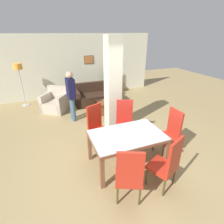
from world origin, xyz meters
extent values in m
plane|color=#9D8556|center=(0.00, 0.00, 0.00)|extent=(18.00, 18.00, 0.00)
cube|color=beige|center=(0.00, 5.21, 1.35)|extent=(7.20, 0.06, 2.70)
cube|color=brown|center=(0.57, 5.17, 1.60)|extent=(0.44, 0.02, 0.36)
cube|color=#B26633|center=(0.57, 5.16, 1.60)|extent=(0.40, 0.01, 0.32)
cube|color=beige|center=(0.31, 1.59, 1.35)|extent=(0.40, 0.40, 2.70)
cube|color=brown|center=(0.00, -0.47, 0.73)|extent=(1.55, 0.06, 0.06)
cube|color=brown|center=(0.00, 0.47, 0.73)|extent=(1.55, 0.06, 0.06)
cube|color=brown|center=(-0.74, 0.00, 0.73)|extent=(0.06, 0.88, 0.06)
cube|color=brown|center=(0.74, 0.00, 0.73)|extent=(0.06, 0.88, 0.06)
cube|color=silver|center=(0.00, 0.00, 0.77)|extent=(1.53, 0.98, 0.01)
cube|color=brown|center=(-0.72, -0.45, 0.35)|extent=(0.08, 0.08, 0.70)
cube|color=brown|center=(0.72, -0.45, 0.35)|extent=(0.08, 0.08, 0.70)
cube|color=brown|center=(-0.72, 0.45, 0.35)|extent=(0.08, 0.08, 0.70)
cube|color=brown|center=(0.72, 0.45, 0.35)|extent=(0.08, 0.08, 0.70)
cube|color=#B3251C|center=(0.35, 0.84, 0.44)|extent=(0.60, 0.60, 0.07)
cube|color=#B3251C|center=(0.43, 1.03, 0.80)|extent=(0.42, 0.21, 0.66)
cylinder|color=#423C19|center=(0.45, 0.59, 0.20)|extent=(0.04, 0.04, 0.40)
cylinder|color=#423C19|center=(0.10, 0.74, 0.20)|extent=(0.04, 0.04, 0.40)
cylinder|color=#423C19|center=(0.60, 0.95, 0.20)|extent=(0.04, 0.04, 0.40)
cylinder|color=#423C19|center=(0.25, 1.09, 0.20)|extent=(0.04, 0.04, 0.40)
cube|color=#B02617|center=(0.35, -0.79, 0.44)|extent=(0.61, 0.61, 0.07)
cube|color=#B02617|center=(0.43, -0.98, 0.80)|extent=(0.42, 0.22, 0.66)
cylinder|color=#423C19|center=(0.10, -0.70, 0.20)|extent=(0.04, 0.04, 0.40)
cylinder|color=#423C19|center=(0.45, -0.54, 0.20)|extent=(0.04, 0.04, 0.40)
cylinder|color=#423C19|center=(0.25, -1.04, 0.20)|extent=(0.04, 0.04, 0.40)
cylinder|color=#423C19|center=(0.60, -0.89, 0.20)|extent=(0.04, 0.04, 0.40)
cube|color=red|center=(-0.35, 0.82, 0.44)|extent=(0.60, 0.60, 0.07)
cube|color=red|center=(-0.43, 1.01, 0.80)|extent=(0.42, 0.22, 0.66)
cylinder|color=#423C19|center=(-0.10, 0.72, 0.20)|extent=(0.04, 0.04, 0.40)
cylinder|color=#423C19|center=(-0.45, 0.57, 0.20)|extent=(0.04, 0.04, 0.40)
cylinder|color=#423C19|center=(-0.25, 1.07, 0.20)|extent=(0.04, 0.04, 0.40)
cylinder|color=#423C19|center=(-0.60, 0.92, 0.20)|extent=(0.04, 0.04, 0.40)
cube|color=red|center=(-0.35, -0.79, 0.44)|extent=(0.61, 0.61, 0.07)
cube|color=red|center=(-0.43, -0.98, 0.80)|extent=(0.42, 0.22, 0.66)
cylinder|color=#423C19|center=(-0.45, -0.54, 0.20)|extent=(0.04, 0.04, 0.40)
cylinder|color=#423C19|center=(-0.10, -0.69, 0.20)|extent=(0.04, 0.04, 0.40)
cylinder|color=#423C19|center=(-0.60, -0.89, 0.20)|extent=(0.04, 0.04, 0.40)
cylinder|color=#423C19|center=(-0.25, -1.04, 0.20)|extent=(0.04, 0.04, 0.40)
cube|color=#B2291C|center=(1.05, 0.00, 0.44)|extent=(0.46, 0.46, 0.07)
cube|color=#B2291C|center=(1.25, 0.00, 0.80)|extent=(0.05, 0.44, 0.66)
cylinder|color=#423C19|center=(0.86, -0.19, 0.20)|extent=(0.04, 0.04, 0.40)
cylinder|color=#423C19|center=(0.86, 0.19, 0.20)|extent=(0.04, 0.04, 0.40)
cylinder|color=#423C19|center=(1.24, -0.19, 0.20)|extent=(0.04, 0.04, 0.40)
cylinder|color=#423C19|center=(1.24, 0.19, 0.20)|extent=(0.04, 0.04, 0.40)
cube|color=#362419|center=(0.46, 3.85, 0.21)|extent=(1.77, 0.89, 0.42)
cube|color=#362419|center=(0.46, 4.21, 0.62)|extent=(1.77, 0.18, 0.40)
cube|color=#362419|center=(1.27, 3.85, 0.32)|extent=(0.16, 0.89, 0.64)
cube|color=#362419|center=(-0.34, 3.85, 0.32)|extent=(0.16, 0.89, 0.64)
cube|color=#BCAE99|center=(-1.20, 3.66, 0.20)|extent=(1.18, 1.18, 0.40)
cube|color=#BCAE99|center=(-1.00, 3.94, 0.64)|extent=(0.79, 0.64, 0.47)
cube|color=#BCAE99|center=(-0.91, 3.46, 0.33)|extent=(0.61, 0.78, 0.66)
cube|color=#BCAE99|center=(-1.48, 3.87, 0.33)|extent=(0.61, 0.78, 0.66)
cube|color=brown|center=(0.52, 2.77, 0.43)|extent=(0.64, 0.59, 0.04)
cube|color=brown|center=(0.52, 2.77, 0.20)|extent=(0.56, 0.51, 0.41)
cylinder|color=#B2B7BC|center=(0.43, 2.60, 0.55)|extent=(0.08, 0.08, 0.21)
cylinder|color=#B2B7BC|center=(0.43, 2.60, 0.69)|extent=(0.03, 0.03, 0.07)
cylinder|color=#B7B7BC|center=(0.43, 2.60, 0.74)|extent=(0.04, 0.04, 0.01)
cube|color=brown|center=(1.67, 4.93, 0.23)|extent=(1.00, 0.40, 0.46)
cube|color=black|center=(1.67, 4.93, 0.47)|extent=(0.43, 0.29, 0.03)
cube|color=black|center=(1.67, 4.93, 0.75)|extent=(0.97, 0.29, 0.52)
cylinder|color=#B7B7BC|center=(-2.30, 4.65, 0.01)|extent=(0.29, 0.29, 0.02)
cylinder|color=#B7B7BC|center=(-2.30, 4.65, 0.74)|extent=(0.04, 0.04, 1.45)
cylinder|color=#F29E38|center=(-2.30, 4.65, 1.58)|extent=(0.32, 0.32, 0.22)
cylinder|color=#3C566A|center=(-0.73, 2.72, 0.40)|extent=(0.13, 0.13, 0.80)
cylinder|color=#3C566A|center=(-0.71, 2.56, 0.40)|extent=(0.13, 0.13, 0.80)
cube|color=#141439|center=(-0.72, 2.64, 1.12)|extent=(0.26, 0.40, 0.63)
sphere|color=tan|center=(-0.72, 2.64, 1.54)|extent=(0.22, 0.22, 0.22)
camera|label=1|loc=(-1.47, -2.82, 2.76)|focal=28.00mm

